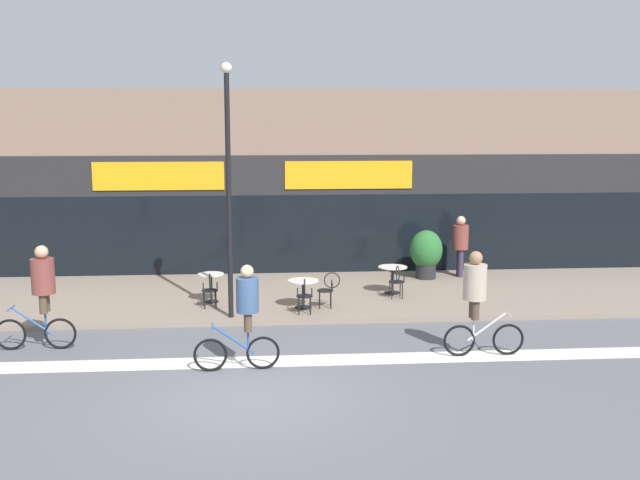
{
  "coord_description": "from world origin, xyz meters",
  "views": [
    {
      "loc": [
        0.23,
        -12.55,
        4.82
      ],
      "look_at": [
        1.73,
        6.88,
        1.64
      ],
      "focal_mm": 42.0,
      "sensor_mm": 36.0,
      "label": 1
    }
  ],
  "objects_px": {
    "cafe_chair_1_side": "(328,287)",
    "cyclist_1": "(477,294)",
    "bistro_table_0": "(211,282)",
    "cafe_chair_1_near": "(305,293)",
    "bistro_table_1": "(303,288)",
    "cyclist_0": "(41,287)",
    "bistro_table_2": "(393,274)",
    "cafe_chair_2_near": "(397,279)",
    "cafe_chair_0_near": "(210,288)",
    "planter_pot": "(426,252)",
    "pedestrian_near_end": "(460,241)",
    "lamp_post": "(228,175)",
    "cyclist_2": "(245,309)"
  },
  "relations": [
    {
      "from": "planter_pot",
      "to": "cyclist_2",
      "type": "distance_m",
      "value": 9.09
    },
    {
      "from": "bistro_table_2",
      "to": "cafe_chair_1_side",
      "type": "relative_size",
      "value": 0.87
    },
    {
      "from": "bistro_table_0",
      "to": "cafe_chair_1_side",
      "type": "relative_size",
      "value": 0.83
    },
    {
      "from": "bistro_table_2",
      "to": "cyclist_0",
      "type": "relative_size",
      "value": 0.35
    },
    {
      "from": "bistro_table_1",
      "to": "bistro_table_2",
      "type": "xyz_separation_m",
      "value": [
        2.5,
        1.41,
        0.02
      ]
    },
    {
      "from": "bistro_table_0",
      "to": "cafe_chair_1_side",
      "type": "xyz_separation_m",
      "value": [
        2.96,
        -0.78,
        -0.01
      ]
    },
    {
      "from": "bistro_table_1",
      "to": "cyclist_1",
      "type": "distance_m",
      "value": 5.04
    },
    {
      "from": "cafe_chair_1_side",
      "to": "planter_pot",
      "type": "distance_m",
      "value": 4.56
    },
    {
      "from": "lamp_post",
      "to": "bistro_table_0",
      "type": "bearing_deg",
      "value": 110.38
    },
    {
      "from": "bistro_table_2",
      "to": "cyclist_1",
      "type": "xyz_separation_m",
      "value": [
        0.82,
        -5.13,
        0.66
      ]
    },
    {
      "from": "bistro_table_2",
      "to": "cyclist_1",
      "type": "height_order",
      "value": "cyclist_1"
    },
    {
      "from": "bistro_table_2",
      "to": "planter_pot",
      "type": "distance_m",
      "value": 2.27
    },
    {
      "from": "bistro_table_1",
      "to": "cafe_chair_2_near",
      "type": "relative_size",
      "value": 0.86
    },
    {
      "from": "lamp_post",
      "to": "cyclist_2",
      "type": "relative_size",
      "value": 2.87
    },
    {
      "from": "cafe_chair_2_near",
      "to": "cyclist_0",
      "type": "distance_m",
      "value": 8.81
    },
    {
      "from": "bistro_table_0",
      "to": "planter_pot",
      "type": "relative_size",
      "value": 0.52
    },
    {
      "from": "cafe_chair_0_near",
      "to": "cafe_chair_2_near",
      "type": "distance_m",
      "value": 4.87
    },
    {
      "from": "cafe_chair_1_near",
      "to": "cafe_chair_1_side",
      "type": "bearing_deg",
      "value": -43.53
    },
    {
      "from": "bistro_table_2",
      "to": "bistro_table_0",
      "type": "bearing_deg",
      "value": -172.6
    },
    {
      "from": "bistro_table_0",
      "to": "bistro_table_1",
      "type": "bearing_deg",
      "value": -18.46
    },
    {
      "from": "cafe_chair_0_near",
      "to": "cyclist_0",
      "type": "relative_size",
      "value": 0.41
    },
    {
      "from": "cafe_chair_0_near",
      "to": "cyclist_2",
      "type": "bearing_deg",
      "value": -175.92
    },
    {
      "from": "planter_pot",
      "to": "lamp_post",
      "type": "distance_m",
      "value": 7.34
    },
    {
      "from": "cyclist_1",
      "to": "bistro_table_2",
      "type": "bearing_deg",
      "value": 98.9
    },
    {
      "from": "cafe_chair_1_side",
      "to": "cyclist_0",
      "type": "bearing_deg",
      "value": 25.4
    },
    {
      "from": "planter_pot",
      "to": "cyclist_1",
      "type": "height_order",
      "value": "cyclist_1"
    },
    {
      "from": "cafe_chair_0_near",
      "to": "cafe_chair_1_side",
      "type": "distance_m",
      "value": 2.95
    },
    {
      "from": "bistro_table_2",
      "to": "lamp_post",
      "type": "distance_m",
      "value": 5.57
    },
    {
      "from": "cafe_chair_0_near",
      "to": "cafe_chair_1_side",
      "type": "relative_size",
      "value": 1.0
    },
    {
      "from": "cafe_chair_1_side",
      "to": "cyclist_2",
      "type": "distance_m",
      "value": 4.7
    },
    {
      "from": "pedestrian_near_end",
      "to": "cyclist_0",
      "type": "bearing_deg",
      "value": -148.65
    },
    {
      "from": "bistro_table_0",
      "to": "pedestrian_near_end",
      "type": "xyz_separation_m",
      "value": [
        7.23,
        2.64,
        0.55
      ]
    },
    {
      "from": "planter_pot",
      "to": "cafe_chair_0_near",
      "type": "bearing_deg",
      "value": -153.36
    },
    {
      "from": "bistro_table_1",
      "to": "planter_pot",
      "type": "relative_size",
      "value": 0.54
    },
    {
      "from": "cafe_chair_1_side",
      "to": "cyclist_1",
      "type": "xyz_separation_m",
      "value": [
        2.69,
        -3.72,
        0.67
      ]
    },
    {
      "from": "cafe_chair_1_side",
      "to": "cafe_chair_2_near",
      "type": "bearing_deg",
      "value": -154.46
    },
    {
      "from": "bistro_table_2",
      "to": "cafe_chair_1_near",
      "type": "bearing_deg",
      "value": -140.93
    },
    {
      "from": "cyclist_0",
      "to": "cafe_chair_1_near",
      "type": "bearing_deg",
      "value": -160.16
    },
    {
      "from": "cafe_chair_1_near",
      "to": "cafe_chair_2_near",
      "type": "bearing_deg",
      "value": -58.94
    },
    {
      "from": "cafe_chair_0_near",
      "to": "bistro_table_1",
      "type": "bearing_deg",
      "value": -102.29
    },
    {
      "from": "bistro_table_1",
      "to": "cyclist_0",
      "type": "relative_size",
      "value": 0.35
    },
    {
      "from": "bistro_table_2",
      "to": "cafe_chair_2_near",
      "type": "relative_size",
      "value": 0.87
    },
    {
      "from": "bistro_table_0",
      "to": "bistro_table_2",
      "type": "height_order",
      "value": "bistro_table_0"
    },
    {
      "from": "lamp_post",
      "to": "cyclist_0",
      "type": "distance_m",
      "value": 4.78
    },
    {
      "from": "bistro_table_0",
      "to": "cafe_chair_1_near",
      "type": "relative_size",
      "value": 0.83
    },
    {
      "from": "bistro_table_0",
      "to": "cafe_chair_2_near",
      "type": "height_order",
      "value": "cafe_chair_2_near"
    },
    {
      "from": "bistro_table_0",
      "to": "pedestrian_near_end",
      "type": "height_order",
      "value": "pedestrian_near_end"
    },
    {
      "from": "cyclist_2",
      "to": "bistro_table_2",
      "type": "bearing_deg",
      "value": -127.75
    },
    {
      "from": "cafe_chair_2_near",
      "to": "pedestrian_near_end",
      "type": "bearing_deg",
      "value": -43.83
    },
    {
      "from": "bistro_table_0",
      "to": "cyclist_1",
      "type": "height_order",
      "value": "cyclist_1"
    }
  ]
}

